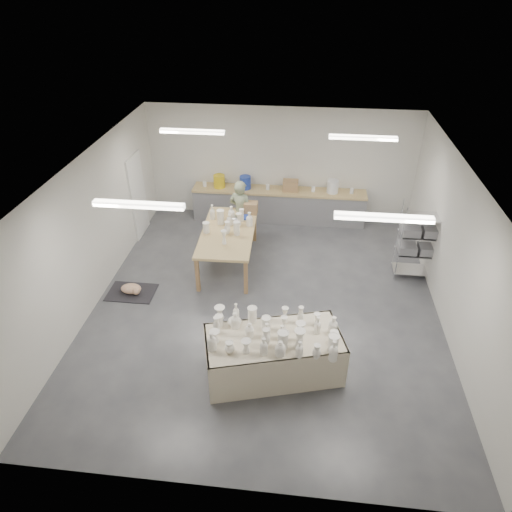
# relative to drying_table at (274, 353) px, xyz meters

# --- Properties ---
(room) EXTENTS (8.00, 8.02, 3.00)m
(room) POSITION_rel_drying_table_xyz_m (-0.41, 1.93, 1.61)
(room) COLOR #424449
(room) RESTS_ON ground
(back_counter) EXTENTS (4.60, 0.60, 1.24)m
(back_counter) POSITION_rel_drying_table_xyz_m (-0.32, 5.53, 0.04)
(back_counter) COLOR tan
(back_counter) RESTS_ON ground
(wire_shelf) EXTENTS (0.88, 0.48, 1.80)m
(wire_shelf) POSITION_rel_drying_table_xyz_m (2.89, 3.25, 0.47)
(wire_shelf) COLOR silver
(wire_shelf) RESTS_ON ground
(drying_table) EXTENTS (2.47, 1.67, 1.17)m
(drying_table) POSITION_rel_drying_table_xyz_m (0.00, 0.00, 0.00)
(drying_table) COLOR olive
(drying_table) RESTS_ON ground
(work_table) EXTENTS (1.24, 2.38, 1.24)m
(work_table) POSITION_rel_drying_table_xyz_m (-1.27, 3.40, 0.44)
(work_table) COLOR tan
(work_table) RESTS_ON ground
(rug) EXTENTS (1.00, 0.70, 0.02)m
(rug) POSITION_rel_drying_table_xyz_m (-3.21, 1.90, -0.44)
(rug) COLOR black
(rug) RESTS_ON ground
(cat) EXTENTS (0.47, 0.35, 0.19)m
(cat) POSITION_rel_drying_table_xyz_m (-3.19, 1.88, -0.33)
(cat) COLOR white
(cat) RESTS_ON rug
(potter) EXTENTS (0.70, 0.57, 1.66)m
(potter) POSITION_rel_drying_table_xyz_m (-1.16, 4.28, 0.38)
(potter) COLOR gray
(potter) RESTS_ON ground
(red_stool) EXTENTS (0.42, 0.42, 0.34)m
(red_stool) POSITION_rel_drying_table_xyz_m (-1.16, 4.55, -0.14)
(red_stool) COLOR #A82518
(red_stool) RESTS_ON ground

